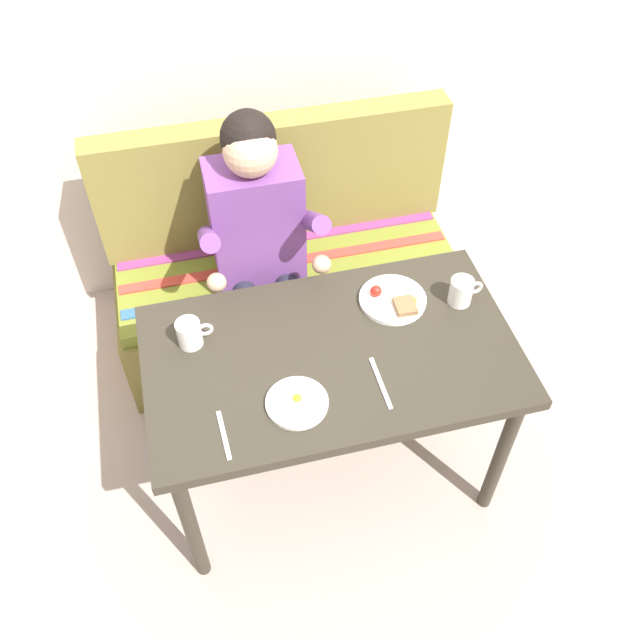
% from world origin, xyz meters
% --- Properties ---
extents(ground_plane, '(8.00, 8.00, 0.00)m').
position_xyz_m(ground_plane, '(0.00, 0.00, 0.00)').
color(ground_plane, '#AC9A8F').
extents(back_wall, '(4.40, 0.10, 2.60)m').
position_xyz_m(back_wall, '(0.00, 1.27, 1.30)').
color(back_wall, beige).
rests_on(back_wall, ground).
extents(table, '(1.20, 0.70, 0.73)m').
position_xyz_m(table, '(0.00, 0.00, 0.65)').
color(table, '#312C22').
rests_on(table, ground).
extents(couch, '(1.44, 0.56, 1.00)m').
position_xyz_m(couch, '(0.00, 0.76, 0.33)').
color(couch, olive).
rests_on(couch, ground).
extents(person, '(0.45, 0.61, 1.21)m').
position_xyz_m(person, '(-0.12, 0.59, 0.74)').
color(person, '#713F87').
rests_on(person, ground).
extents(plate_breakfast, '(0.23, 0.23, 0.05)m').
position_xyz_m(plate_breakfast, '(0.26, 0.16, 0.74)').
color(plate_breakfast, white).
rests_on(plate_breakfast, table).
extents(plate_eggs, '(0.19, 0.19, 0.04)m').
position_xyz_m(plate_eggs, '(-0.15, -0.17, 0.74)').
color(plate_eggs, white).
rests_on(plate_eggs, table).
extents(coffee_mug, '(0.12, 0.08, 0.10)m').
position_xyz_m(coffee_mug, '(0.48, 0.11, 0.78)').
color(coffee_mug, white).
rests_on(coffee_mug, table).
extents(coffee_mug_second, '(0.12, 0.08, 0.09)m').
position_xyz_m(coffee_mug_second, '(-0.43, 0.15, 0.78)').
color(coffee_mug_second, white).
rests_on(coffee_mug_second, table).
extents(fork, '(0.02, 0.17, 0.00)m').
position_xyz_m(fork, '(-0.38, -0.23, 0.73)').
color(fork, silver).
rests_on(fork, table).
extents(knife, '(0.02, 0.20, 0.00)m').
position_xyz_m(knife, '(0.12, -0.16, 0.73)').
color(knife, silver).
rests_on(knife, table).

